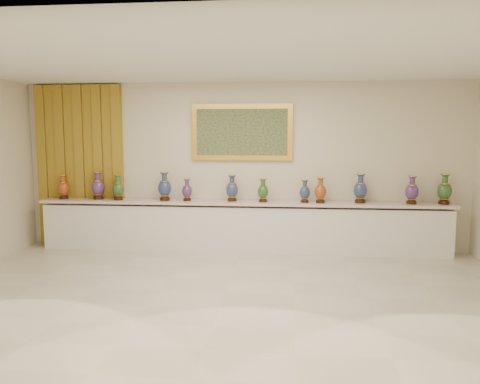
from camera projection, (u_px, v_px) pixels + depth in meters
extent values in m
plane|color=beige|center=(225.00, 293.00, 6.15)|extent=(8.00, 8.00, 0.00)
plane|color=beige|center=(243.00, 167.00, 8.44)|extent=(8.00, 0.00, 8.00)
plane|color=white|center=(224.00, 59.00, 5.79)|extent=(8.00, 8.00, 0.00)
cube|color=#A98924|center=(81.00, 166.00, 8.68)|extent=(1.64, 0.14, 2.95)
cube|color=gold|center=(242.00, 132.00, 8.33)|extent=(1.80, 0.06, 1.00)
cube|color=#1A3118|center=(242.00, 132.00, 8.29)|extent=(1.62, 0.02, 0.82)
cube|color=white|center=(242.00, 229.00, 8.34)|extent=(7.20, 0.42, 0.81)
cube|color=beige|center=(242.00, 203.00, 8.27)|extent=(7.28, 0.48, 0.05)
cylinder|color=black|center=(64.00, 198.00, 8.61)|extent=(0.16, 0.16, 0.04)
cone|color=gold|center=(64.00, 195.00, 8.60)|extent=(0.14, 0.14, 0.03)
ellipsoid|color=maroon|center=(64.00, 188.00, 8.59)|extent=(0.23, 0.23, 0.26)
cylinder|color=gold|center=(63.00, 182.00, 8.58)|extent=(0.14, 0.14, 0.01)
cylinder|color=maroon|center=(63.00, 179.00, 8.57)|extent=(0.08, 0.08, 0.09)
cone|color=maroon|center=(63.00, 176.00, 8.56)|extent=(0.14, 0.14, 0.03)
cylinder|color=gold|center=(63.00, 175.00, 8.56)|extent=(0.15, 0.15, 0.01)
cylinder|color=black|center=(98.00, 198.00, 8.54)|extent=(0.18, 0.18, 0.05)
cone|color=gold|center=(98.00, 195.00, 8.54)|extent=(0.16, 0.16, 0.03)
ellipsoid|color=#221146|center=(98.00, 187.00, 8.52)|extent=(0.30, 0.30, 0.29)
cylinder|color=gold|center=(98.00, 181.00, 8.50)|extent=(0.16, 0.16, 0.01)
cylinder|color=#221146|center=(98.00, 177.00, 8.50)|extent=(0.09, 0.09, 0.11)
cone|color=#221146|center=(97.00, 173.00, 8.49)|extent=(0.16, 0.16, 0.04)
cylinder|color=gold|center=(97.00, 172.00, 8.49)|extent=(0.16, 0.16, 0.01)
cylinder|color=black|center=(119.00, 199.00, 8.46)|extent=(0.16, 0.16, 0.05)
cone|color=gold|center=(118.00, 196.00, 8.46)|extent=(0.14, 0.14, 0.03)
ellipsoid|color=black|center=(118.00, 189.00, 8.44)|extent=(0.26, 0.26, 0.27)
cylinder|color=gold|center=(118.00, 183.00, 8.43)|extent=(0.15, 0.15, 0.01)
cylinder|color=black|center=(118.00, 179.00, 8.42)|extent=(0.09, 0.09, 0.10)
cone|color=black|center=(118.00, 176.00, 8.41)|extent=(0.15, 0.15, 0.04)
cylinder|color=gold|center=(118.00, 175.00, 8.41)|extent=(0.15, 0.15, 0.01)
cylinder|color=black|center=(165.00, 199.00, 8.38)|extent=(0.18, 0.18, 0.05)
cone|color=gold|center=(165.00, 196.00, 8.38)|extent=(0.16, 0.16, 0.03)
ellipsoid|color=#0C153E|center=(165.00, 188.00, 8.36)|extent=(0.30, 0.30, 0.30)
cylinder|color=gold|center=(165.00, 181.00, 8.34)|extent=(0.16, 0.16, 0.01)
cylinder|color=#0C153E|center=(164.00, 177.00, 8.34)|extent=(0.10, 0.10, 0.11)
cone|color=#0C153E|center=(164.00, 173.00, 8.33)|extent=(0.16, 0.16, 0.04)
cylinder|color=gold|center=(164.00, 172.00, 8.33)|extent=(0.17, 0.17, 0.01)
cylinder|color=black|center=(187.00, 200.00, 8.34)|extent=(0.14, 0.14, 0.04)
cone|color=gold|center=(187.00, 197.00, 8.34)|extent=(0.12, 0.12, 0.03)
ellipsoid|color=#221146|center=(187.00, 191.00, 8.33)|extent=(0.22, 0.22, 0.23)
cylinder|color=gold|center=(187.00, 186.00, 8.31)|extent=(0.13, 0.13, 0.01)
cylinder|color=#221146|center=(187.00, 183.00, 8.31)|extent=(0.07, 0.07, 0.08)
cone|color=#221146|center=(187.00, 180.00, 8.30)|extent=(0.13, 0.13, 0.03)
cylinder|color=gold|center=(187.00, 179.00, 8.30)|extent=(0.13, 0.13, 0.01)
cylinder|color=black|center=(232.00, 200.00, 8.30)|extent=(0.16, 0.16, 0.05)
cone|color=gold|center=(232.00, 197.00, 8.29)|extent=(0.14, 0.14, 0.03)
ellipsoid|color=#0C153E|center=(232.00, 190.00, 8.27)|extent=(0.22, 0.22, 0.27)
cylinder|color=gold|center=(232.00, 183.00, 8.26)|extent=(0.15, 0.15, 0.01)
cylinder|color=#0C153E|center=(232.00, 180.00, 8.25)|extent=(0.09, 0.09, 0.10)
cone|color=#0C153E|center=(232.00, 176.00, 8.25)|extent=(0.15, 0.15, 0.04)
cylinder|color=gold|center=(232.00, 175.00, 8.24)|extent=(0.15, 0.15, 0.01)
cylinder|color=black|center=(263.00, 201.00, 8.20)|extent=(0.15, 0.15, 0.04)
cone|color=gold|center=(263.00, 198.00, 8.19)|extent=(0.13, 0.13, 0.03)
ellipsoid|color=black|center=(263.00, 192.00, 8.18)|extent=(0.21, 0.21, 0.24)
cylinder|color=gold|center=(263.00, 186.00, 8.17)|extent=(0.13, 0.13, 0.01)
cylinder|color=black|center=(263.00, 183.00, 8.16)|extent=(0.08, 0.08, 0.09)
cone|color=black|center=(263.00, 180.00, 8.16)|extent=(0.13, 0.13, 0.03)
cylinder|color=gold|center=(263.00, 179.00, 8.15)|extent=(0.13, 0.13, 0.01)
cylinder|color=black|center=(305.00, 201.00, 8.14)|extent=(0.14, 0.14, 0.04)
cone|color=gold|center=(305.00, 199.00, 8.14)|extent=(0.12, 0.12, 0.03)
ellipsoid|color=#0C153E|center=(305.00, 193.00, 8.12)|extent=(0.21, 0.21, 0.23)
cylinder|color=gold|center=(305.00, 187.00, 8.11)|extent=(0.13, 0.13, 0.01)
cylinder|color=#0C153E|center=(305.00, 184.00, 8.11)|extent=(0.07, 0.07, 0.08)
cone|color=#0C153E|center=(305.00, 181.00, 8.10)|extent=(0.13, 0.13, 0.03)
cylinder|color=gold|center=(305.00, 180.00, 8.10)|extent=(0.13, 0.13, 0.01)
cylinder|color=black|center=(320.00, 202.00, 8.09)|extent=(0.16, 0.16, 0.04)
cone|color=gold|center=(320.00, 199.00, 8.08)|extent=(0.14, 0.14, 0.03)
ellipsoid|color=maroon|center=(320.00, 192.00, 8.07)|extent=(0.24, 0.24, 0.25)
cylinder|color=gold|center=(321.00, 186.00, 8.06)|extent=(0.14, 0.14, 0.01)
cylinder|color=maroon|center=(321.00, 182.00, 8.05)|extent=(0.08, 0.08, 0.09)
cone|color=maroon|center=(321.00, 179.00, 8.04)|extent=(0.14, 0.14, 0.03)
cylinder|color=gold|center=(321.00, 178.00, 8.04)|extent=(0.14, 0.14, 0.01)
cylinder|color=black|center=(360.00, 201.00, 8.10)|extent=(0.18, 0.18, 0.05)
cone|color=gold|center=(360.00, 198.00, 8.09)|extent=(0.16, 0.16, 0.03)
ellipsoid|color=#0C153E|center=(360.00, 190.00, 8.07)|extent=(0.29, 0.29, 0.29)
cylinder|color=gold|center=(361.00, 183.00, 8.06)|extent=(0.16, 0.16, 0.01)
cylinder|color=#0C153E|center=(361.00, 179.00, 8.05)|extent=(0.09, 0.09, 0.11)
cone|color=#0C153E|center=(361.00, 175.00, 8.04)|extent=(0.16, 0.16, 0.04)
cylinder|color=gold|center=(361.00, 174.00, 8.04)|extent=(0.17, 0.17, 0.01)
cylinder|color=black|center=(411.00, 202.00, 7.96)|extent=(0.17, 0.17, 0.05)
cone|color=gold|center=(411.00, 199.00, 7.96)|extent=(0.15, 0.15, 0.03)
ellipsoid|color=#221146|center=(412.00, 192.00, 7.94)|extent=(0.24, 0.24, 0.28)
cylinder|color=gold|center=(412.00, 185.00, 7.93)|extent=(0.15, 0.15, 0.01)
cylinder|color=#221146|center=(412.00, 181.00, 7.92)|extent=(0.09, 0.09, 0.10)
cone|color=#221146|center=(412.00, 177.00, 7.91)|extent=(0.15, 0.15, 0.04)
cylinder|color=gold|center=(413.00, 176.00, 7.91)|extent=(0.16, 0.16, 0.01)
cylinder|color=black|center=(444.00, 203.00, 7.93)|extent=(0.18, 0.18, 0.05)
cone|color=gold|center=(444.00, 199.00, 7.92)|extent=(0.16, 0.16, 0.03)
ellipsoid|color=black|center=(444.00, 191.00, 7.91)|extent=(0.29, 0.29, 0.30)
cylinder|color=gold|center=(445.00, 183.00, 7.89)|extent=(0.16, 0.16, 0.01)
cylinder|color=black|center=(445.00, 180.00, 7.88)|extent=(0.10, 0.10, 0.11)
cone|color=black|center=(445.00, 175.00, 7.87)|extent=(0.16, 0.16, 0.04)
cylinder|color=gold|center=(445.00, 174.00, 7.87)|extent=(0.17, 0.17, 0.01)
cube|color=white|center=(99.00, 200.00, 8.40)|extent=(0.10, 0.06, 0.00)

